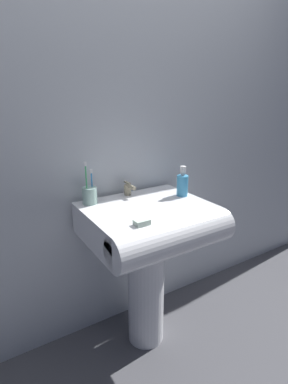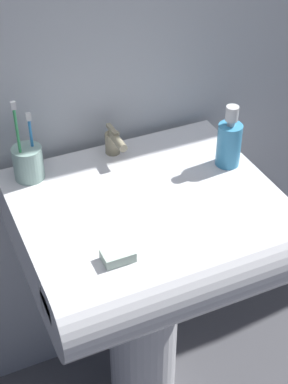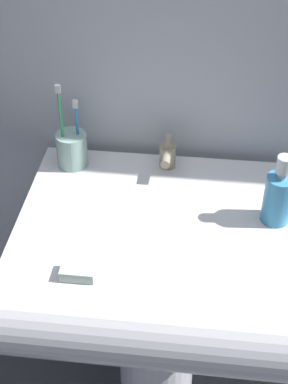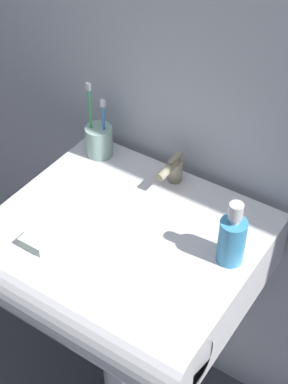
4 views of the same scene
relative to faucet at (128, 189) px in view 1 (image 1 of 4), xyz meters
The scene contains 8 objects.
ground_plane 0.90m from the faucet, 89.10° to the right, with size 6.00×6.00×0.00m, color #4C4C51.
wall_back 0.34m from the faucet, 88.34° to the left, with size 5.00×0.05×2.40m, color silver.
sink_pedestal 0.57m from the faucet, 89.10° to the right, with size 0.20×0.20×0.67m, color white.
sink_basin 0.27m from the faucet, 89.32° to the right, with size 0.62×0.56×0.16m.
faucet is the anchor object (origin of this frame).
toothbrush_cup 0.23m from the faucet, behind, with size 0.08×0.08×0.22m.
soap_bottle 0.30m from the faucet, 32.38° to the right, with size 0.06×0.06×0.17m.
bar_soap 0.40m from the faucet, 110.56° to the right, with size 0.07×0.04×0.02m, color silver.
Camera 1 is at (-0.76, -1.20, 1.38)m, focal length 28.00 mm.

